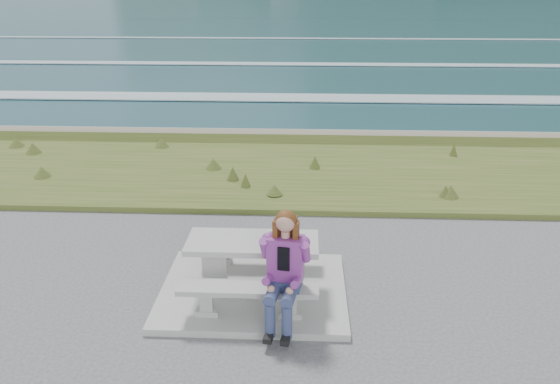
{
  "coord_description": "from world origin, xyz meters",
  "views": [
    {
      "loc": [
        0.68,
        -6.66,
        4.2
      ],
      "look_at": [
        0.32,
        1.2,
        1.09
      ],
      "focal_mm": 35.0,
      "sensor_mm": 36.0,
      "label": 1
    }
  ],
  "objects_px": {
    "bench_landward": "(248,293)",
    "seated_woman": "(283,286)",
    "picnic_table": "(253,251)",
    "bench_seaward": "(257,243)"
  },
  "relations": [
    {
      "from": "picnic_table",
      "to": "bench_landward",
      "type": "height_order",
      "value": "picnic_table"
    },
    {
      "from": "bench_landward",
      "to": "seated_woman",
      "type": "relative_size",
      "value": 1.2
    },
    {
      "from": "picnic_table",
      "to": "bench_landward",
      "type": "relative_size",
      "value": 1.0
    },
    {
      "from": "seated_woman",
      "to": "picnic_table",
      "type": "bearing_deg",
      "value": 127.37
    },
    {
      "from": "bench_landward",
      "to": "seated_woman",
      "type": "distance_m",
      "value": 0.52
    },
    {
      "from": "bench_seaward",
      "to": "seated_woman",
      "type": "bearing_deg",
      "value": -73.61
    },
    {
      "from": "picnic_table",
      "to": "seated_woman",
      "type": "height_order",
      "value": "seated_woman"
    },
    {
      "from": "bench_landward",
      "to": "bench_seaward",
      "type": "distance_m",
      "value": 1.4
    },
    {
      "from": "picnic_table",
      "to": "seated_woman",
      "type": "bearing_deg",
      "value": -61.67
    },
    {
      "from": "bench_seaward",
      "to": "seated_woman",
      "type": "relative_size",
      "value": 1.2
    }
  ]
}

